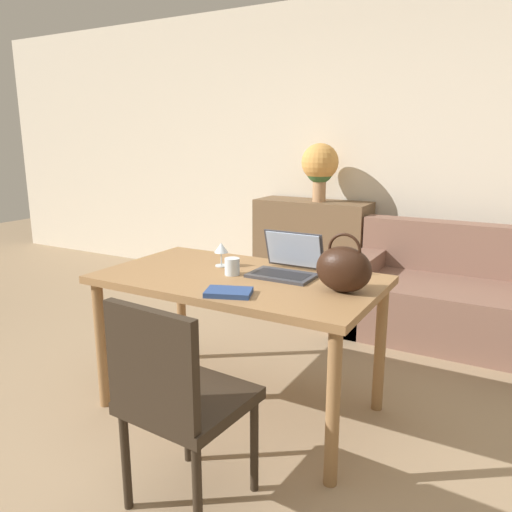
% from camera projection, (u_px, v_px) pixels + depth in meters
% --- Properties ---
extents(ground_plane, '(14.00, 14.00, 0.00)m').
position_uv_depth(ground_plane, '(201.00, 470.00, 2.27)').
color(ground_plane, '#997F60').
extents(wall_back, '(10.00, 0.06, 2.70)m').
position_uv_depth(wall_back, '(389.00, 151.00, 4.44)').
color(wall_back, beige).
rests_on(wall_back, ground_plane).
extents(dining_table, '(1.47, 0.83, 0.76)m').
position_uv_depth(dining_table, '(239.00, 292.00, 2.64)').
color(dining_table, olive).
rests_on(dining_table, ground_plane).
extents(chair, '(0.47, 0.47, 0.89)m').
position_uv_depth(chair, '(177.00, 395.00, 1.91)').
color(chair, '#2D2319').
rests_on(chair, ground_plane).
extents(couch, '(1.52, 0.90, 0.82)m').
position_uv_depth(couch, '(450.00, 299.00, 3.77)').
color(couch, '#7F5B4C').
rests_on(couch, ground_plane).
extents(sideboard, '(1.07, 0.40, 0.90)m').
position_uv_depth(sideboard, '(312.00, 248.00, 4.73)').
color(sideboard, brown).
rests_on(sideboard, ground_plane).
extents(laptop, '(0.34, 0.29, 0.22)m').
position_uv_depth(laptop, '(288.00, 263.00, 2.65)').
color(laptop, '#38383D').
rests_on(laptop, dining_table).
extents(drinking_glass, '(0.08, 0.08, 0.09)m').
position_uv_depth(drinking_glass, '(232.00, 266.00, 2.64)').
color(drinking_glass, silver).
rests_on(drinking_glass, dining_table).
extents(wine_glass, '(0.08, 0.08, 0.14)m').
position_uv_depth(wine_glass, '(221.00, 249.00, 2.80)').
color(wine_glass, silver).
rests_on(wine_glass, dining_table).
extents(handbag, '(0.27, 0.18, 0.28)m').
position_uv_depth(handbag, '(344.00, 269.00, 2.33)').
color(handbag, black).
rests_on(handbag, dining_table).
extents(flower_vase, '(0.33, 0.33, 0.52)m').
position_uv_depth(flower_vase, '(320.00, 166.00, 4.49)').
color(flower_vase, tan).
rests_on(flower_vase, sideboard).
extents(book, '(0.25, 0.20, 0.02)m').
position_uv_depth(book, '(229.00, 292.00, 2.30)').
color(book, navy).
rests_on(book, dining_table).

